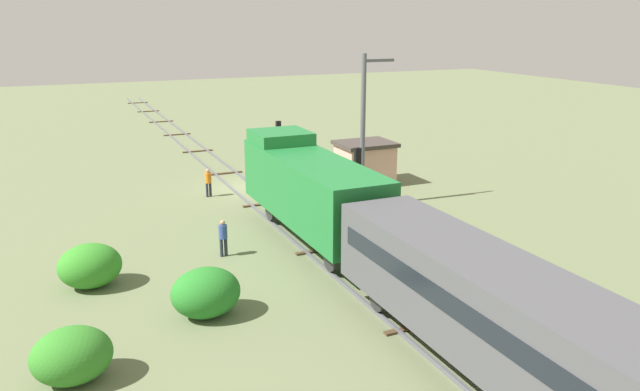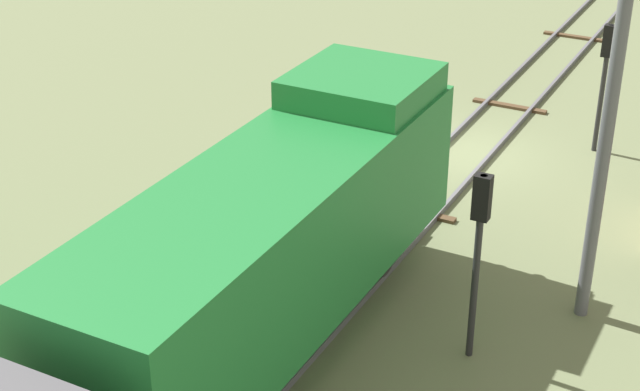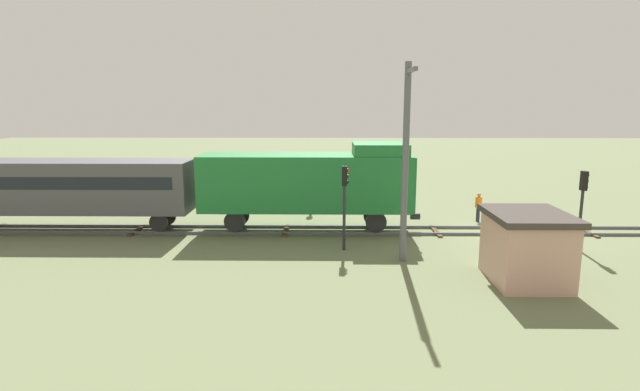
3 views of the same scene
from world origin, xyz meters
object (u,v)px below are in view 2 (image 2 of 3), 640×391
Objects in this scene: locomotive at (276,231)px; catenary_mast at (612,118)px; traffic_signal_near at (606,64)px; worker_near_track at (375,120)px; traffic_signal_mid at (479,233)px; worker_by_signal at (104,262)px.

catenary_mast is (-5.06, -4.22, 1.72)m from locomotive.
traffic_signal_near is 6.58m from worker_near_track.
traffic_signal_mid is at bearing 157.46° from worker_near_track.
traffic_signal_near is at bearing -104.09° from locomotive.
catenary_mast is at bearing 175.14° from worker_near_track.
worker_near_track is at bearing -76.10° from locomotive.
traffic_signal_mid is at bearing 91.04° from traffic_signal_near.
catenary_mast reaches higher than traffic_signal_near.
worker_near_track is (5.60, 3.05, -1.62)m from traffic_signal_near.
worker_by_signal is 10.80m from catenary_mast.
worker_near_track is 1.00× the size of worker_by_signal.
worker_near_track is at bearing -51.05° from worker_by_signal.
traffic_signal_near is at bearing -88.96° from traffic_signal_mid.
catenary_mast reaches higher than locomotive.
worker_near_track is at bearing -36.31° from catenary_mast.
catenary_mast is (-1.86, 8.53, 1.88)m from traffic_signal_near.
traffic_signal_mid reaches higher than traffic_signal_near.
worker_by_signal is (4.20, 0.10, -1.78)m from locomotive.
locomotive is 6.81m from catenary_mast.
worker_by_signal is (1.80, 9.80, 0.00)m from worker_near_track.
worker_by_signal is at bearing 1.39° from locomotive.
worker_by_signal is (7.40, 12.85, -1.62)m from traffic_signal_near.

